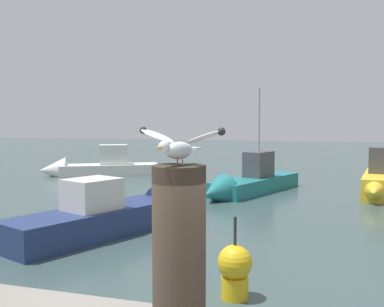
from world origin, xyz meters
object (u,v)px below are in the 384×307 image
at_px(mooring_post, 179,251).
at_px(channel_buoy, 235,269).
at_px(seagull, 178,145).
at_px(boat_navy, 119,214).
at_px(boat_teal, 247,183).
at_px(boat_yellow, 377,181).
at_px(boat_white, 94,167).

height_order(mooring_post, channel_buoy, mooring_post).
xyz_separation_m(seagull, boat_navy, (-4.42, 8.11, -2.27)).
distance_m(boat_teal, boat_yellow, 4.87).
relative_size(seagull, boat_yellow, 0.12).
distance_m(mooring_post, boat_teal, 15.18).
bearing_deg(seagull, channel_buoy, 97.83).
distance_m(boat_white, boat_yellow, 13.59).
bearing_deg(boat_white, channel_buoy, -53.36).
xyz_separation_m(boat_teal, boat_navy, (-2.07, -6.79, 0.02)).
distance_m(seagull, boat_teal, 15.26).
height_order(boat_teal, channel_buoy, boat_teal).
xyz_separation_m(mooring_post, seagull, (-0.00, -0.00, 0.61)).
bearing_deg(mooring_post, channel_buoy, 97.85).
bearing_deg(boat_navy, boat_yellow, 49.06).
height_order(mooring_post, boat_white, mooring_post).
xyz_separation_m(boat_teal, boat_yellow, (4.75, 1.06, 0.12)).
relative_size(seagull, channel_buoy, 0.44).
bearing_deg(boat_yellow, boat_teal, -167.37).
distance_m(seagull, boat_yellow, 16.30).
bearing_deg(boat_white, seagull, -59.33).
distance_m(seagull, channel_buoy, 5.15).
bearing_deg(boat_yellow, mooring_post, -98.53).
relative_size(boat_yellow, boat_navy, 0.83).
bearing_deg(boat_teal, boat_navy, -106.93).
bearing_deg(channel_buoy, boat_yellow, 75.10).
height_order(seagull, boat_yellow, seagull).
bearing_deg(boat_yellow, boat_white, 169.36).
xyz_separation_m(seagull, channel_buoy, (-0.63, 4.59, -2.24)).
distance_m(boat_white, boat_navy, 12.26).
relative_size(seagull, boat_navy, 0.10).
bearing_deg(boat_yellow, seagull, -98.53).
relative_size(mooring_post, boat_teal, 0.16).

